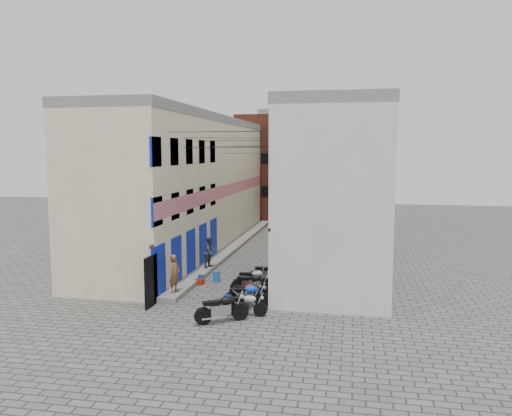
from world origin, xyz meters
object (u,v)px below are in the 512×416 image
Objects in this scene: motorcycle_e at (251,282)px; motorcycle_g at (270,273)px; motorcycle_d at (246,291)px; red_crate at (199,282)px; motorcycle_a at (222,307)px; motorcycle_f at (253,278)px; motorcycle_b at (245,303)px; person_a at (175,273)px; water_jug_far at (217,277)px; person_b at (210,252)px; motorcycle_c at (246,294)px; water_jug_near at (201,279)px.

motorcycle_g is (0.55, 1.90, 0.03)m from motorcycle_e.
motorcycle_d is 3.86× the size of red_crate.
motorcycle_a reaches higher than motorcycle_f.
motorcycle_b is 5.34m from red_crate.
red_crate is at bearing -2.13° from person_a.
motorcycle_d reaches higher than water_jug_far.
motorcycle_e is 2.90m from water_jug_far.
motorcycle_g is 1.22× the size of person_a.
motorcycle_e reaches higher than motorcycle_d.
motorcycle_g is 4.25m from person_b.
motorcycle_b is 0.85× the size of motorcycle_g.
person_b is (-3.29, 5.90, 0.51)m from motorcycle_c.
motorcycle_a is at bearing -4.79° from motorcycle_d.
water_jug_far is at bearing -141.22° from motorcycle_d.
person_b is 3.64× the size of water_jug_near.
red_crate is at bearing -98.57° from motorcycle_f.
motorcycle_g reaches higher than water_jug_far.
person_a is 3.14× the size of water_jug_far.
motorcycle_d is at bearing -128.93° from person_b.
person_b is (-3.68, 2.08, 0.48)m from motorcycle_g.
motorcycle_a reaches higher than water_jug_far.
water_jug_far reaches higher than red_crate.
motorcycle_a reaches higher than motorcycle_g.
motorcycle_f is 2.82m from water_jug_near.
motorcycle_g is at bearing 139.67° from motorcycle_a.
red_crate is (-3.26, 4.21, -0.39)m from motorcycle_b.
motorcycle_e is 5.09m from person_b.
motorcycle_a is at bearing -39.19° from motorcycle_b.
motorcycle_a is 1.29× the size of motorcycle_d.
person_a is 3.96× the size of red_crate.
motorcycle_d is (0.37, 2.81, -0.14)m from motorcycle_a.
motorcycle_f is 4.43× the size of red_crate.
person_a is at bearing -165.20° from motorcycle_a.
person_b is (0.19, 5.09, -0.03)m from person_a.
motorcycle_c is 1.01× the size of motorcycle_e.
motorcycle_c is at bearing -47.31° from water_jug_near.
motorcycle_c is 1.93m from motorcycle_e.
person_b reaches higher than motorcycle_a.
motorcycle_c is 1.20× the size of motorcycle_d.
motorcycle_d is 3.74m from red_crate.
person_b reaches higher than motorcycle_d.
motorcycle_d is 3.37m from person_a.
red_crate is (-3.45, -0.68, -0.48)m from motorcycle_g.
motorcycle_f reaches higher than water_jug_far.
motorcycle_a is 1.12× the size of motorcycle_f.
water_jug_far is (0.67, 0.51, 0.05)m from water_jug_near.
motorcycle_c is at bearing 133.77° from motorcycle_a.
motorcycle_f is at bearing -30.87° from motorcycle_g.
motorcycle_c is at bearing -3.14° from motorcycle_g.
motorcycle_f is at bearing -49.72° from person_a.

